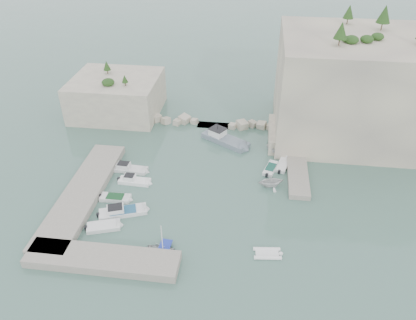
# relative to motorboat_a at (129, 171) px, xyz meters

# --- Properties ---
(ground) EXTENTS (400.00, 400.00, 0.00)m
(ground) POSITION_rel_motorboat_a_xyz_m (12.31, -5.91, 0.00)
(ground) COLOR #486C60
(ground) RESTS_ON ground
(cliff_east) EXTENTS (26.00, 22.00, 17.00)m
(cliff_east) POSITION_rel_motorboat_a_xyz_m (35.31, 17.09, 8.50)
(cliff_east) COLOR beige
(cliff_east) RESTS_ON ground
(cliff_terrace) EXTENTS (8.00, 10.00, 2.50)m
(cliff_terrace) POSITION_rel_motorboat_a_xyz_m (25.31, 12.09, 1.25)
(cliff_terrace) COLOR beige
(cliff_terrace) RESTS_ON ground
(outcrop_west) EXTENTS (16.00, 14.00, 7.00)m
(outcrop_west) POSITION_rel_motorboat_a_xyz_m (-7.69, 19.09, 3.50)
(outcrop_west) COLOR beige
(outcrop_west) RESTS_ON ground
(quay_west) EXTENTS (5.00, 24.00, 1.10)m
(quay_west) POSITION_rel_motorboat_a_xyz_m (-4.69, -6.91, 0.55)
(quay_west) COLOR #9E9689
(quay_west) RESTS_ON ground
(quay_south) EXTENTS (18.00, 4.00, 1.10)m
(quay_south) POSITION_rel_motorboat_a_xyz_m (2.31, -18.41, 0.55)
(quay_south) COLOR #9E9689
(quay_south) RESTS_ON ground
(ledge_east) EXTENTS (3.00, 16.00, 0.80)m
(ledge_east) POSITION_rel_motorboat_a_xyz_m (25.81, 4.09, 0.40)
(ledge_east) COLOR #9E9689
(ledge_east) RESTS_ON ground
(breakwater) EXTENTS (28.00, 3.00, 1.40)m
(breakwater) POSITION_rel_motorboat_a_xyz_m (11.31, 16.09, 0.70)
(breakwater) COLOR beige
(breakwater) RESTS_ON ground
(motorboat_a) EXTENTS (6.31, 2.22, 1.40)m
(motorboat_a) POSITION_rel_motorboat_a_xyz_m (0.00, 0.00, 0.00)
(motorboat_a) COLOR silver
(motorboat_a) RESTS_ON ground
(motorboat_b) EXTENTS (5.20, 1.87, 1.40)m
(motorboat_b) POSITION_rel_motorboat_a_xyz_m (1.68, -2.88, 0.00)
(motorboat_b) COLOR white
(motorboat_b) RESTS_ON ground
(motorboat_c) EXTENTS (4.69, 1.75, 0.70)m
(motorboat_c) POSITION_rel_motorboat_a_xyz_m (0.09, -7.02, 0.00)
(motorboat_c) COLOR silver
(motorboat_c) RESTS_ON ground
(motorboat_d) EXTENTS (7.24, 4.34, 1.40)m
(motorboat_d) POSITION_rel_motorboat_a_xyz_m (2.05, -9.73, 0.00)
(motorboat_d) COLOR silver
(motorboat_d) RESTS_ON ground
(motorboat_e) EXTENTS (4.98, 3.23, 0.70)m
(motorboat_e) POSITION_rel_motorboat_a_xyz_m (0.41, -12.80, 0.00)
(motorboat_e) COLOR silver
(motorboat_e) RESTS_ON ground
(rowboat) EXTENTS (4.37, 3.26, 0.86)m
(rowboat) POSITION_rel_motorboat_a_xyz_m (8.98, -16.15, 0.00)
(rowboat) COLOR white
(rowboat) RESTS_ON ground
(inflatable_dinghy) EXTENTS (3.74, 2.10, 0.44)m
(inflatable_dinghy) POSITION_rel_motorboat_a_xyz_m (21.34, -14.70, 0.00)
(inflatable_dinghy) COLOR white
(inflatable_dinghy) RESTS_ON ground
(tender_east_a) EXTENTS (4.50, 4.16, 1.97)m
(tender_east_a) POSITION_rel_motorboat_a_xyz_m (21.73, -1.10, 0.00)
(tender_east_a) COLOR silver
(tender_east_a) RESTS_ON ground
(tender_east_b) EXTENTS (2.71, 4.67, 0.70)m
(tender_east_b) POSITION_rel_motorboat_a_xyz_m (21.74, 3.02, 0.00)
(tender_east_b) COLOR white
(tender_east_b) RESTS_ON ground
(tender_east_c) EXTENTS (2.89, 5.13, 0.70)m
(tender_east_c) POSITION_rel_motorboat_a_xyz_m (23.68, 4.37, 0.00)
(tender_east_c) COLOR white
(tender_east_c) RESTS_ON ground
(tender_east_d) EXTENTS (5.40, 3.25, 1.96)m
(tender_east_d) POSITION_rel_motorboat_a_xyz_m (23.42, 7.51, 0.00)
(tender_east_d) COLOR silver
(tender_east_d) RESTS_ON ground
(work_boat) EXTENTS (9.49, 7.34, 2.20)m
(work_boat) POSITION_rel_motorboat_a_xyz_m (14.00, 10.37, 0.00)
(work_boat) COLOR slate
(work_boat) RESTS_ON ground
(rowboat_mast) EXTENTS (0.10, 0.10, 4.20)m
(rowboat_mast) POSITION_rel_motorboat_a_xyz_m (8.98, -16.15, 2.53)
(rowboat_mast) COLOR white
(rowboat_mast) RESTS_ON rowboat
(vegetation) EXTENTS (53.48, 13.88, 13.40)m
(vegetation) POSITION_rel_motorboat_a_xyz_m (30.14, 18.49, 17.93)
(vegetation) COLOR #1E4219
(vegetation) RESTS_ON ground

